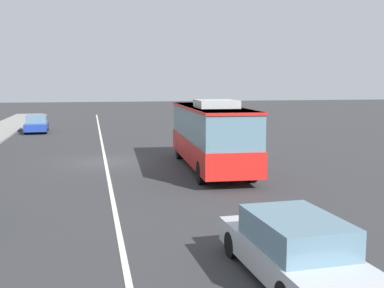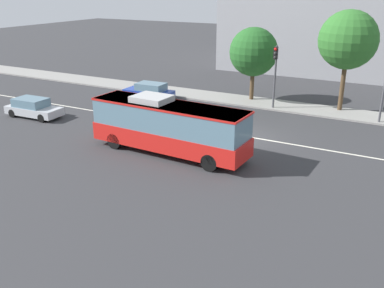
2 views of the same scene
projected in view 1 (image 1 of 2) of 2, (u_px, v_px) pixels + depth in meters
name	position (u px, v px, depth m)	size (l,w,h in m)	color
ground_plane	(105.00, 162.00, 25.69)	(160.00, 160.00, 0.00)	#333335
lane_centre_line	(105.00, 162.00, 25.69)	(76.00, 0.16, 0.01)	silver
transit_bus	(211.00, 133.00, 23.33)	(10.10, 2.94, 3.46)	red
sedan_silver	(292.00, 247.00, 10.28)	(4.58, 2.00, 1.46)	#B7BABF
sedan_blue_ahead	(37.00, 124.00, 40.80)	(4.57, 1.99, 1.46)	#1E3899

